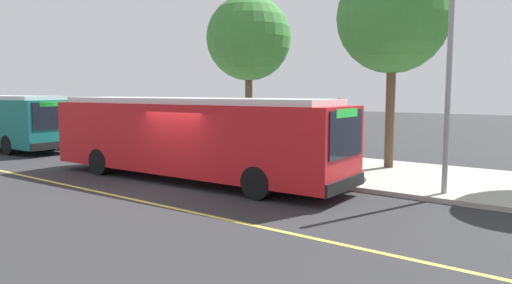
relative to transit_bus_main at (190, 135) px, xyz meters
name	(u,v)px	position (x,y,z in m)	size (l,w,h in m)	color
ground_plane	(180,186)	(0.51, -1.01, -1.62)	(120.00, 120.00, 0.00)	#2B2B2D
sidewalk_curb	(281,163)	(0.51, 4.99, -1.54)	(44.00, 6.40, 0.15)	#A8A399
lane_stripe_center	(126,198)	(0.51, -3.21, -1.61)	(36.00, 0.14, 0.01)	#E0D64C
transit_bus_main	(190,135)	(0.00, 0.00, 0.00)	(12.16, 3.09, 2.95)	red
bus_shelter	(289,122)	(1.16, 4.59, 0.30)	(2.90, 1.60, 2.48)	#333338
waiting_bench	(287,153)	(1.20, 4.42, -0.99)	(1.60, 0.48, 0.95)	brown
route_sign_post	(338,127)	(4.38, 2.85, 0.34)	(0.44, 0.08, 2.80)	#333338
street_tree_near_shelter	(393,18)	(4.87, 6.26, 4.41)	(4.35, 4.35, 8.07)	brown
street_tree_upstreet	(249,39)	(-2.61, 6.67, 4.14)	(4.15, 4.15, 7.71)	brown
utility_pole	(448,85)	(8.07, 2.58, 1.73)	(0.16, 0.16, 6.40)	gray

